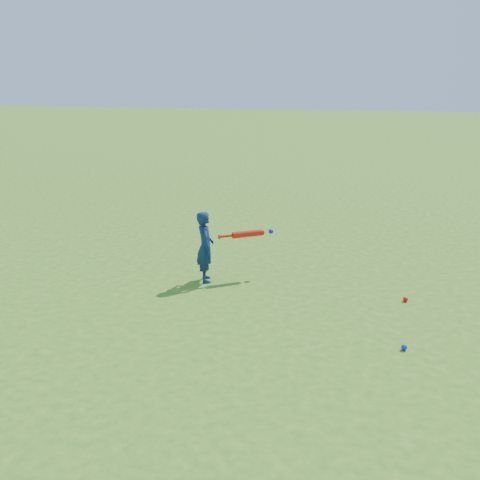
{
  "coord_description": "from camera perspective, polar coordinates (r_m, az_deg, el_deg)",
  "views": [
    {
      "loc": [
        1.87,
        -6.05,
        2.68
      ],
      "look_at": [
        0.21,
        0.77,
        0.53
      ],
      "focal_mm": 40.0,
      "sensor_mm": 36.0,
      "label": 1
    }
  ],
  "objects": [
    {
      "name": "child",
      "position": [
        7.2,
        -3.73,
        -0.73
      ],
      "size": [
        0.35,
        0.42,
        0.97
      ],
      "primitive_type": "imported",
      "rotation": [
        0.0,
        0.0,
        1.97
      ],
      "color": "#10244D",
      "rests_on": "ground"
    },
    {
      "name": "ground",
      "position": [
        6.87,
        -3.26,
        -5.93
      ],
      "size": [
        80.0,
        80.0,
        0.0
      ],
      "primitive_type": "plane",
      "color": "#3D751B",
      "rests_on": "ground"
    },
    {
      "name": "bat_swing",
      "position": [
        7.31,
        1.04,
        0.69
      ],
      "size": [
        0.68,
        0.49,
        0.09
      ],
      "rotation": [
        0.0,
        0.0,
        0.6
      ],
      "color": "red",
      "rests_on": "ground"
    },
    {
      "name": "ground_ball_blue",
      "position": [
        5.81,
        17.11,
        -10.89
      ],
      "size": [
        0.06,
        0.06,
        0.06
      ],
      "primitive_type": "sphere",
      "color": "#0C2AD0",
      "rests_on": "ground"
    },
    {
      "name": "ground_ball_red",
      "position": [
        6.98,
        17.23,
        -6.06
      ],
      "size": [
        0.06,
        0.06,
        0.06
      ],
      "primitive_type": "sphere",
      "color": "red",
      "rests_on": "ground"
    }
  ]
}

